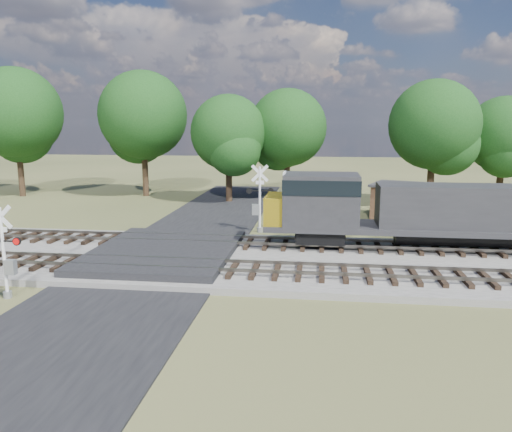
# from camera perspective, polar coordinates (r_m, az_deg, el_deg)

# --- Properties ---
(ground) EXTENTS (160.00, 160.00, 0.00)m
(ground) POSITION_cam_1_polar(r_m,az_deg,el_deg) (25.64, -10.75, -5.19)
(ground) COLOR #3D4324
(ground) RESTS_ON ground
(ballast_bed) EXTENTS (140.00, 10.00, 0.30)m
(ballast_bed) POSITION_cam_1_polar(r_m,az_deg,el_deg) (24.95, 12.13, -5.33)
(ballast_bed) COLOR gray
(ballast_bed) RESTS_ON ground
(road) EXTENTS (7.00, 60.00, 0.08)m
(road) POSITION_cam_1_polar(r_m,az_deg,el_deg) (25.63, -10.75, -5.11)
(road) COLOR black
(road) RESTS_ON ground
(crossing_panel) EXTENTS (7.00, 9.00, 0.62)m
(crossing_panel) POSITION_cam_1_polar(r_m,az_deg,el_deg) (26.01, -10.43, -4.23)
(crossing_panel) COLOR #262628
(crossing_panel) RESTS_ON ground
(track_near) EXTENTS (140.00, 2.60, 0.33)m
(track_near) POSITION_cam_1_polar(r_m,az_deg,el_deg) (22.87, -4.84, -5.91)
(track_near) COLOR black
(track_near) RESTS_ON ballast_bed
(track_far) EXTENTS (140.00, 2.60, 0.33)m
(track_far) POSITION_cam_1_polar(r_m,az_deg,el_deg) (27.61, -2.66, -2.99)
(track_far) COLOR black
(track_far) RESTS_ON ballast_bed
(crossing_signal_near) EXTENTS (1.53, 0.33, 3.79)m
(crossing_signal_near) POSITION_cam_1_polar(r_m,az_deg,el_deg) (22.07, -26.65, -4.51)
(crossing_signal_near) COLOR silver
(crossing_signal_near) RESTS_ON ground
(crossing_signal_far) EXTENTS (1.74, 0.43, 4.33)m
(crossing_signal_far) POSITION_cam_1_polar(r_m,az_deg,el_deg) (31.61, 0.28, 1.33)
(crossing_signal_far) COLOR silver
(crossing_signal_far) RESTS_ON ground
(equipment_shed) EXTENTS (4.88, 4.88, 2.57)m
(equipment_shed) POSITION_cam_1_polar(r_m,az_deg,el_deg) (37.78, 16.11, 1.68)
(equipment_shed) COLOR #47301E
(equipment_shed) RESTS_ON ground
(treeline) EXTENTS (82.16, 10.83, 11.98)m
(treeline) POSITION_cam_1_polar(r_m,az_deg,el_deg) (44.19, 1.27, 10.37)
(treeline) COLOR black
(treeline) RESTS_ON ground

